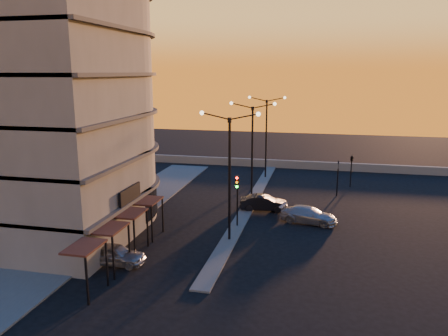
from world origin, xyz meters
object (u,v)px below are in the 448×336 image
(traffic_light_main, at_px, (237,193))
(car_hatchback, at_px, (114,254))
(car_wagon, at_px, (308,215))
(car_sedan, at_px, (264,203))
(streetlamp_mid, at_px, (252,144))

(traffic_light_main, relative_size, car_hatchback, 1.06)
(car_hatchback, distance_m, car_wagon, 16.13)
(car_hatchback, xyz_separation_m, car_sedan, (7.88, 13.32, 0.02))
(streetlamp_mid, distance_m, car_sedan, 5.61)
(car_sedan, xyz_separation_m, car_wagon, (4.02, -2.43, -0.03))
(traffic_light_main, xyz_separation_m, car_hatchback, (-6.38, -8.50, -2.20))
(streetlamp_mid, xyz_separation_m, car_sedan, (1.50, -2.31, -4.89))
(car_sedan, bearing_deg, streetlamp_mid, 26.79)
(traffic_light_main, relative_size, car_wagon, 0.92)
(car_hatchback, bearing_deg, streetlamp_mid, -24.26)
(traffic_light_main, height_order, car_sedan, traffic_light_main)
(traffic_light_main, height_order, car_wagon, traffic_light_main)
(car_wagon, bearing_deg, car_hatchback, 143.37)
(car_sedan, relative_size, car_wagon, 0.92)
(traffic_light_main, distance_m, car_sedan, 5.50)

